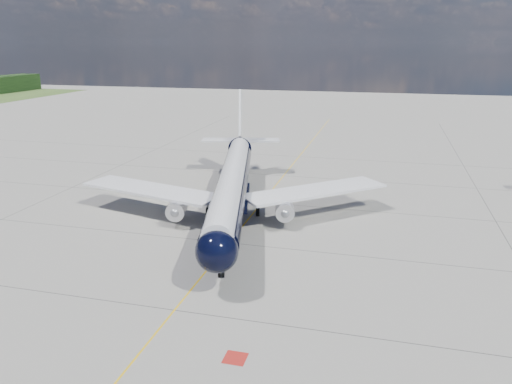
% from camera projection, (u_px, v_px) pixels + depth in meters
% --- Properties ---
extents(ground, '(320.00, 320.00, 0.00)m').
position_uv_depth(ground, '(270.00, 192.00, 73.82)').
color(ground, gray).
rests_on(ground, ground).
extents(taxiway_centerline, '(0.16, 160.00, 0.01)m').
position_uv_depth(taxiway_centerline, '(262.00, 203.00, 69.18)').
color(taxiway_centerline, '#E2AD0B').
rests_on(taxiway_centerline, ground).
extents(red_marking, '(1.60, 1.60, 0.01)m').
position_uv_depth(red_marking, '(235.00, 358.00, 35.11)').
color(red_marking, maroon).
rests_on(red_marking, ground).
extents(main_airliner, '(39.02, 48.24, 14.11)m').
position_uv_depth(main_airliner, '(233.00, 182.00, 63.00)').
color(main_airliner, black).
rests_on(main_airliner, ground).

